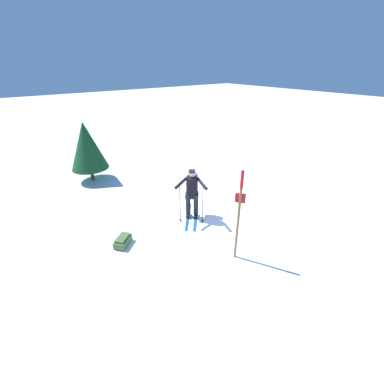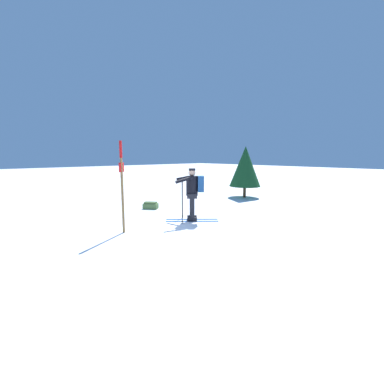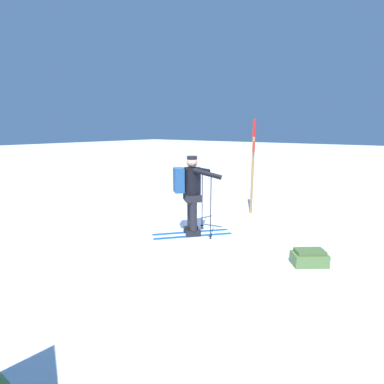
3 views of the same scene
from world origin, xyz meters
name	(u,v)px [view 2 (image 2 of 3)]	position (x,y,z in m)	size (l,w,h in m)	color
ground_plane	(175,225)	(0.00, 0.00, 0.00)	(80.00, 80.00, 0.00)	white
skier	(193,190)	(-0.76, -0.03, 0.95)	(1.45, 1.33, 1.63)	#144C9E
dropped_backpack	(151,206)	(-0.76, -2.42, 0.12)	(0.58, 0.62, 0.26)	#4C6B38
trail_marker	(122,179)	(1.45, -0.33, 1.42)	(0.21, 0.16, 2.39)	olive
pine_tree	(245,166)	(-5.61, -1.63, 1.49)	(1.47, 1.47, 2.45)	#4C331E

